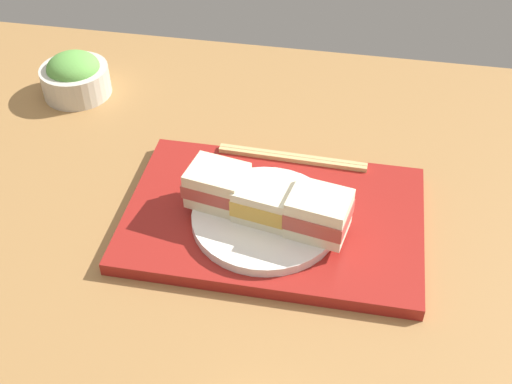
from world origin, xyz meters
TOP-DOWN VIEW (x-y plane):
  - ground_plane at (0.00, 0.00)cm, footprint 140.00×100.00cm
  - serving_tray at (-0.91, -1.19)cm, footprint 40.96×26.89cm
  - sandwich_plate at (-0.18, 0.64)cm, footprint 20.03×20.03cm
  - sandwich_near at (-7.26, 2.27)cm, footprint 8.86×7.74cm
  - sandwich_middle at (-0.18, 0.64)cm, footprint 8.83×7.60cm
  - sandwich_far at (6.89, -0.99)cm, footprint 9.20×7.56cm
  - salad_bowl at (38.68, -27.45)cm, footprint 11.83×11.83cm
  - chopsticks_pair at (-1.76, -13.32)cm, footprint 22.73×2.21cm

SIDE VIEW (x-z plane):
  - ground_plane at x=0.00cm, z-range -3.00..0.00cm
  - serving_tray at x=-0.91cm, z-range 0.00..1.98cm
  - chopsticks_pair at x=-1.76cm, z-range 1.98..2.68cm
  - sandwich_plate at x=-0.18cm, z-range 1.98..3.36cm
  - salad_bowl at x=38.68cm, z-range -0.31..7.35cm
  - sandwich_middle at x=-0.18cm, z-range 3.36..8.27cm
  - sandwich_far at x=6.89cm, z-range 3.36..8.79cm
  - sandwich_near at x=-7.26cm, z-range 3.36..9.19cm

